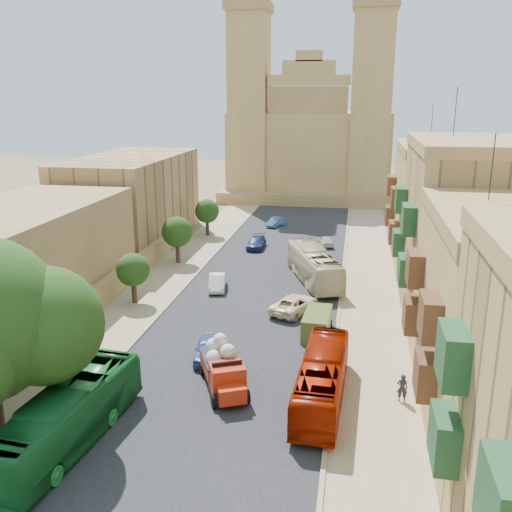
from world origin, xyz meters
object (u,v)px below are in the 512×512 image
(olive_pickup, at_px, (317,324))
(bus_cream_east, at_px, (314,266))
(car_blue_b, at_px, (276,222))
(pedestrian_a, at_px, (402,388))
(car_blue_a, at_px, (208,349))
(church, at_px, (311,140))
(bus_green_north, at_px, (68,417))
(street_tree_d, at_px, (207,211))
(pedestrian_c, at_px, (340,389))
(bus_red_east, at_px, (322,379))
(car_white_a, at_px, (217,282))
(street_tree_c, at_px, (177,232))
(car_white_b, at_px, (326,241))
(street_tree_a, at_px, (59,314))
(red_truck, at_px, (223,367))
(car_dkblue, at_px, (256,243))
(car_cream, at_px, (294,304))
(street_tree_b, at_px, (133,270))

(olive_pickup, height_order, bus_cream_east, bus_cream_east)
(car_blue_b, xyz_separation_m, pedestrian_a, (13.41, -43.10, 0.24))
(bus_cream_east, height_order, car_blue_a, bus_cream_east)
(church, xyz_separation_m, pedestrian_a, (11.00, -67.16, -8.68))
(church, height_order, bus_green_north, church)
(street_tree_d, xyz_separation_m, pedestrian_c, (17.50, -37.18, -2.24))
(church, distance_m, bus_red_east, 68.77)
(olive_pickup, relative_size, car_white_a, 1.06)
(pedestrian_c, bearing_deg, car_white_a, -155.77)
(olive_pickup, distance_m, car_blue_b, 35.46)
(olive_pickup, distance_m, bus_green_north, 19.26)
(bus_red_east, bearing_deg, bus_green_north, 30.03)
(street_tree_c, xyz_separation_m, olive_pickup, (15.55, -16.00, -2.42))
(street_tree_c, relative_size, bus_green_north, 0.45)
(car_white_b, xyz_separation_m, pedestrian_a, (6.28, -34.00, 0.26))
(street_tree_a, xyz_separation_m, car_white_b, (14.72, 33.45, -3.04))
(bus_green_north, relative_size, car_white_b, 3.18)
(car_white_a, distance_m, car_white_b, 19.03)
(red_truck, bearing_deg, car_white_a, 104.95)
(bus_green_north, height_order, pedestrian_a, bus_green_north)
(olive_pickup, relative_size, bus_red_east, 0.42)
(bus_green_north, height_order, car_blue_a, bus_green_north)
(olive_pickup, height_order, car_dkblue, olive_pickup)
(bus_cream_east, relative_size, car_cream, 2.21)
(street_tree_b, xyz_separation_m, pedestrian_a, (21.00, -12.54, -2.01))
(pedestrian_c, bearing_deg, bus_red_east, -88.10)
(street_tree_a, relative_size, olive_pickup, 1.29)
(church, relative_size, street_tree_a, 6.71)
(car_white_a, relative_size, car_white_b, 1.16)
(car_blue_b, bearing_deg, car_white_b, -34.40)
(street_tree_b, bearing_deg, street_tree_d, 90.00)
(bus_green_north, relative_size, car_dkblue, 2.41)
(olive_pickup, bearing_deg, street_tree_a, -152.77)
(bus_cream_east, bearing_deg, bus_green_north, 50.51)
(bus_cream_east, distance_m, pedestrian_a, 21.79)
(church, relative_size, car_white_b, 10.60)
(bus_green_north, bearing_deg, car_blue_b, 91.96)
(bus_cream_east, xyz_separation_m, car_blue_b, (-6.78, 22.35, -0.95))
(bus_red_east, relative_size, car_white_b, 2.92)
(street_tree_d, height_order, pedestrian_a, street_tree_d)
(car_blue_b, height_order, pedestrian_c, pedestrian_c)
(street_tree_c, distance_m, olive_pickup, 22.44)
(red_truck, bearing_deg, olive_pickup, 61.01)
(car_blue_a, relative_size, car_white_a, 1.03)
(street_tree_c, relative_size, bus_cream_east, 0.44)
(street_tree_d, height_order, car_white_a, street_tree_d)
(street_tree_a, bearing_deg, car_white_a, 70.02)
(street_tree_d, xyz_separation_m, olive_pickup, (15.55, -28.00, -2.21))
(bus_red_east, distance_m, car_white_b, 34.88)
(car_blue_b, xyz_separation_m, pedestrian_c, (9.91, -43.74, 0.21))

